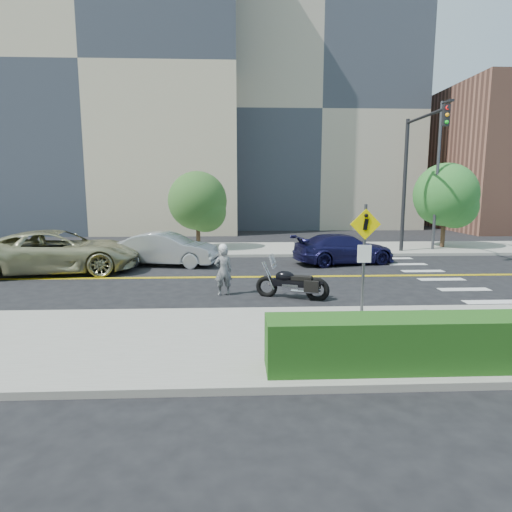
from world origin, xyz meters
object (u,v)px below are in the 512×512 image
object	(u,v)px
motorcycle	(292,277)
parked_car_blue	(344,249)
suv	(58,252)
pedestrian_sign	(364,251)
motorcyclist	(223,270)
parked_car_silver	(167,249)

from	to	relation	value
motorcycle	parked_car_blue	size ratio (longest dim) A/B	0.48
motorcycle	suv	bearing A→B (deg)	172.25
pedestrian_sign	parked_car_blue	distance (m)	9.50
motorcyclist	motorcycle	distance (m)	2.32
motorcyclist	parked_car_blue	size ratio (longest dim) A/B	0.36
parked_car_silver	parked_car_blue	xyz separation A→B (m)	(8.30, 0.13, -0.06)
motorcycle	parked_car_blue	distance (m)	7.14
pedestrian_sign	motorcycle	bearing A→B (deg)	116.50
motorcyclist	parked_car_blue	xyz separation A→B (m)	(5.52, 5.82, -0.16)
motorcycle	pedestrian_sign	bearing A→B (deg)	-44.52
motorcycle	suv	distance (m)	10.44
motorcyclist	suv	distance (m)	8.21
pedestrian_sign	suv	xyz separation A→B (m)	(-10.77, 7.59, -1.05)
suv	parked_car_silver	xyz separation A→B (m)	(4.30, 1.52, -0.14)
motorcyclist	motorcycle	size ratio (longest dim) A/B	0.74
motorcyclist	motorcycle	bearing A→B (deg)	153.76
parked_car_silver	motorcyclist	bearing A→B (deg)	-143.49
motorcycle	suv	size ratio (longest dim) A/B	0.36
motorcyclist	parked_car_blue	world-z (taller)	motorcyclist
motorcyclist	parked_car_silver	world-z (taller)	motorcyclist
motorcycle	parked_car_blue	bearing A→B (deg)	81.73
motorcycle	parked_car_silver	world-z (taller)	parked_car_silver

